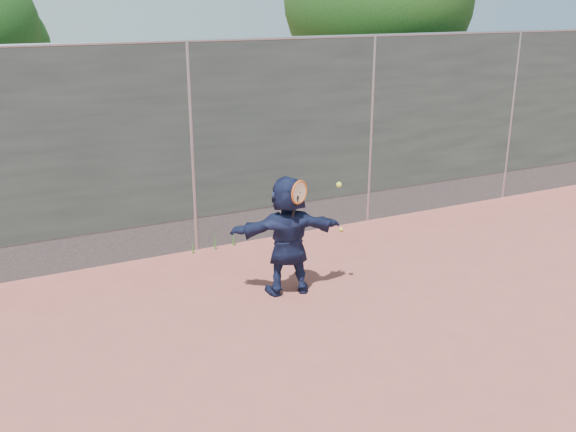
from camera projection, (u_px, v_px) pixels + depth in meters
name	position (u px, v px, depth m)	size (l,w,h in m)	color
ground	(306.00, 363.00, 6.56)	(80.00, 80.00, 0.00)	#9E4C42
player	(288.00, 235.00, 7.93)	(1.41, 0.45, 1.52)	#161D3D
ball_ground	(341.00, 229.00, 10.26)	(0.07, 0.07, 0.07)	#D4E833
fence	(192.00, 145.00, 9.03)	(20.00, 0.06, 3.03)	#38423D
swing_action	(303.00, 193.00, 7.60)	(0.68, 0.17, 0.51)	#CB5213
tree_right	(384.00, 1.00, 12.29)	(3.78, 3.60, 5.39)	#382314
weed_clump	(218.00, 240.00, 9.52)	(0.68, 0.07, 0.30)	#387226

